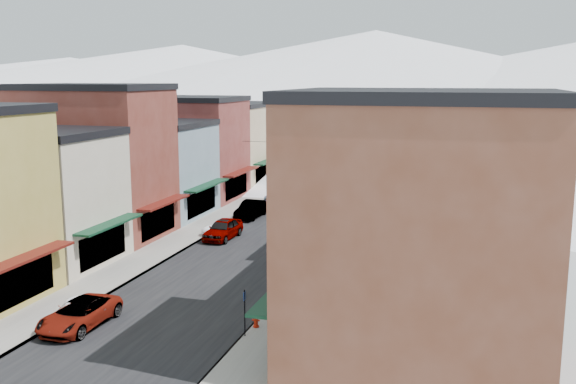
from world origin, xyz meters
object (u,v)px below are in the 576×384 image
Objects in this scene: car_green_sedan at (295,250)px; streetlamp_near at (342,194)px; car_silver_sedan at (223,229)px; fire_hydrant at (256,321)px; car_white_suv at (79,314)px; car_dark_hatch at (251,209)px; trash_can at (309,281)px.

streetlamp_near is at bearing -100.81° from car_green_sedan.
car_silver_sedan is 0.97× the size of car_green_sedan.
car_white_suv is at bearing -166.00° from fire_hydrant.
car_green_sedan is (7.84, -12.71, 0.02)m from car_dark_hatch.
car_dark_hatch is 4.95× the size of trash_can.
fire_hydrant is at bearing -99.11° from trash_can.
streetlamp_near is (9.17, -2.53, 2.35)m from car_dark_hatch.
streetlamp_near is (8.70, 5.62, 2.33)m from car_silver_sedan.
trash_can is at bearing 109.85° from car_green_sedan.
trash_can is (10.41, -18.68, -0.15)m from car_dark_hatch.
streetlamp_near is (8.91, 25.20, 2.43)m from car_white_suv.
fire_hydrant is at bearing -60.88° from car_silver_sedan.
car_green_sedan is at bearing 96.60° from fire_hydrant.
car_silver_sedan is at bearing -147.14° from streetlamp_near.
car_green_sedan is at bearing -29.67° from car_silver_sedan.
car_silver_sedan is at bearing 117.08° from fire_hydrant.
fire_hydrant is (9.32, -25.47, -0.32)m from car_dark_hatch.
car_white_suv is at bearing -88.58° from car_silver_sedan.
car_dark_hatch is at bearing 119.13° from trash_can.
fire_hydrant is 0.15× the size of streetlamp_near.
car_white_suv is 26.84m from streetlamp_near.
car_silver_sedan is at bearing -84.41° from car_dark_hatch.
car_white_suv is 1.05× the size of car_green_sedan.
car_silver_sedan is (0.21, 19.58, 0.10)m from car_white_suv.
car_dark_hatch is 6.77× the size of fire_hydrant.
streetlamp_near reaches higher than car_dark_hatch.
car_green_sedan is at bearing 113.26° from trash_can.
car_silver_sedan reaches higher than car_green_sedan.
streetlamp_near is (-1.24, 16.15, 2.50)m from trash_can.
car_dark_hatch reaches higher than trash_can.
car_white_suv is 9.34m from fire_hydrant.
trash_can is 0.21× the size of streetlamp_near.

